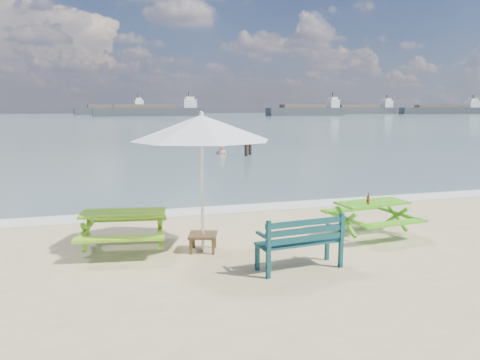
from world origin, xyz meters
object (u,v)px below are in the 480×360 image
object	(u,v)px
patio_umbrella	(202,128)
beer_bottle	(368,200)
park_bench	(299,253)
picnic_table_right	(372,219)
side_table	(203,242)
picnic_table_left	(124,232)
swimmer	(221,160)

from	to	relation	value
patio_umbrella	beer_bottle	size ratio (longest dim) A/B	13.22
park_bench	patio_umbrella	xyz separation A→B (m)	(-1.28, 1.34, 1.94)
park_bench	picnic_table_right	bearing A→B (deg)	33.02
side_table	patio_umbrella	xyz separation A→B (m)	(0.00, 0.00, 2.03)
picnic_table_right	beer_bottle	distance (m)	0.51
side_table	patio_umbrella	world-z (taller)	patio_umbrella
patio_umbrella	beer_bottle	xyz separation A→B (m)	(3.27, -0.09, -1.45)
side_table	patio_umbrella	size ratio (longest dim) A/B	0.20
picnic_table_left	park_bench	world-z (taller)	park_bench
picnic_table_left	swimmer	xyz separation A→B (m)	(5.86, 15.96, -0.67)
side_table	beer_bottle	size ratio (longest dim) A/B	2.64
beer_bottle	swimmer	size ratio (longest dim) A/B	0.12
picnic_table_left	side_table	world-z (taller)	picnic_table_left
picnic_table_left	beer_bottle	size ratio (longest dim) A/B	7.95
picnic_table_left	beer_bottle	xyz separation A→B (m)	(4.62, -0.56, 0.42)
park_bench	patio_umbrella	distance (m)	2.68
side_table	beer_bottle	distance (m)	3.33
picnic_table_left	side_table	distance (m)	1.44
park_bench	picnic_table_left	bearing A→B (deg)	145.48
side_table	swimmer	bearing A→B (deg)	74.64
patio_umbrella	swimmer	size ratio (longest dim) A/B	1.64
side_table	patio_umbrella	bearing A→B (deg)	0.00
side_table	swimmer	xyz separation A→B (m)	(4.51, 16.42, -0.50)
picnic_table_right	patio_umbrella	distance (m)	3.96
picnic_table_left	patio_umbrella	size ratio (longest dim) A/B	0.60
picnic_table_left	patio_umbrella	world-z (taller)	patio_umbrella
picnic_table_left	beer_bottle	distance (m)	4.67
picnic_table_right	side_table	world-z (taller)	picnic_table_right
patio_umbrella	picnic_table_right	bearing A→B (deg)	1.53
patio_umbrella	beer_bottle	world-z (taller)	patio_umbrella
patio_umbrella	beer_bottle	bearing A→B (deg)	-1.63
patio_umbrella	swimmer	world-z (taller)	patio_umbrella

